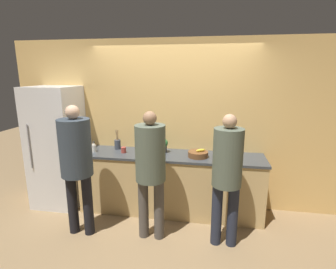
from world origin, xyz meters
The scene contains 12 objects.
ground_plane centered at (0.00, 0.00, 0.00)m, with size 14.00×14.00×0.00m, color #8C704C.
wall_back centered at (0.00, 0.67, 1.30)m, with size 5.20×0.06×2.60m.
counter centered at (0.00, 0.36, 0.46)m, with size 2.74×0.65×0.92m.
refrigerator centered at (-1.82, 0.32, 0.95)m, with size 0.72×0.69×1.90m.
person_left centered at (-1.08, -0.42, 1.06)m, with size 0.40×0.40×1.72m.
person_center centered at (-0.13, -0.36, 1.00)m, with size 0.37×0.37×1.66m.
person_right centered at (0.79, -0.35, 0.98)m, with size 0.35×0.35×1.65m.
fruit_bowl centered at (0.41, 0.29, 0.96)m, with size 0.29×0.29×0.12m.
utensil_crock centered at (-0.87, 0.48, 1.00)m, with size 0.10×0.10×0.31m.
bottle_clear centered at (-1.17, 0.27, 0.98)m, with size 0.07×0.07×0.16m.
cup_red centered at (-0.71, 0.31, 0.96)m, with size 0.07×0.07×0.09m.
potted_plant centered at (-0.12, 0.43, 1.03)m, with size 0.14×0.14×0.22m.
Camera 1 is at (0.60, -3.32, 2.10)m, focal length 28.00 mm.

